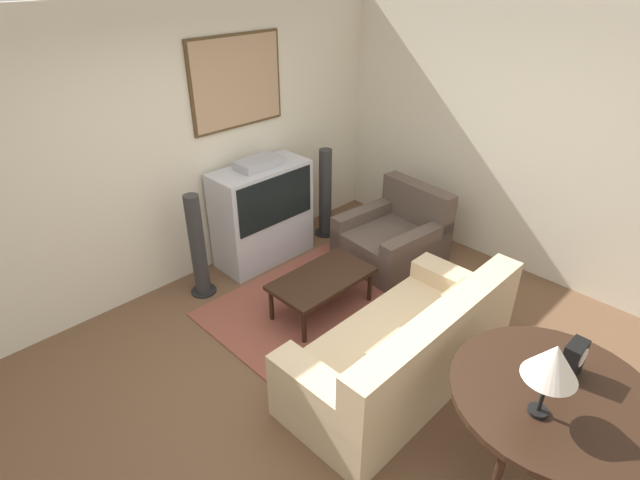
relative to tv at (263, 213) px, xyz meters
name	(u,v)px	position (x,y,z in m)	size (l,w,h in m)	color
ground_plane	(332,375)	(-0.77, -1.80, -0.56)	(12.00, 12.00, 0.00)	brown
wall_back	(174,151)	(-0.75, 0.32, 0.80)	(12.00, 0.10, 2.70)	beige
wall_right	(517,141)	(1.86, -1.80, 0.79)	(0.06, 12.00, 2.70)	beige
area_rug	(321,303)	(-0.16, -1.06, -0.55)	(2.08, 1.53, 0.01)	brown
tv	(263,213)	(0.00, 0.00, 0.00)	(1.06, 0.49, 1.17)	#B7B7BC
couch	(405,352)	(-0.40, -2.24, -0.26)	(1.96, 0.91, 0.85)	#CCB289
armchair	(393,239)	(0.98, -1.04, -0.29)	(1.05, 0.99, 0.82)	brown
coffee_table	(322,280)	(-0.23, -1.14, -0.21)	(0.97, 0.54, 0.39)	black
console_table	(554,401)	(-0.51, -3.35, 0.16)	(1.20, 1.20, 0.78)	black
table_lamp	(553,363)	(-0.72, -3.34, 0.60)	(0.29, 0.29, 0.49)	black
mantel_clock	(574,359)	(-0.30, -3.34, 0.35)	(0.17, 0.10, 0.24)	black
speaker_tower_left	(198,249)	(-0.87, -0.09, -0.04)	(0.25, 0.25, 1.07)	black
speaker_tower_right	(325,195)	(0.87, -0.09, -0.04)	(0.25, 0.25, 1.07)	black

